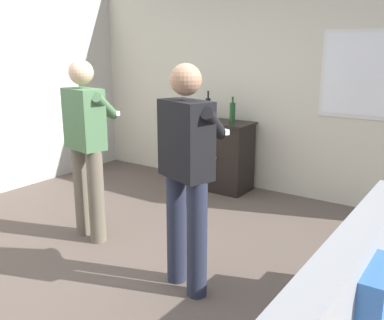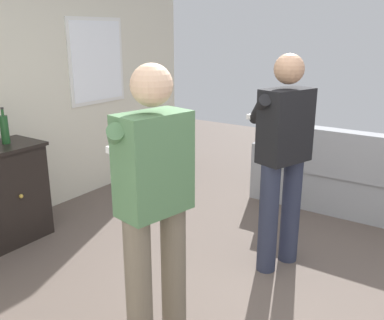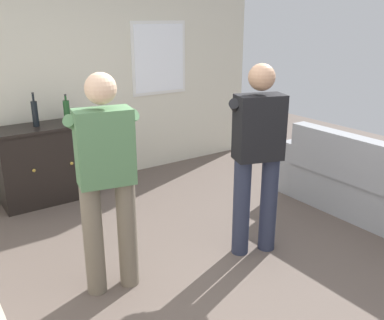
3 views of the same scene
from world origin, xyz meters
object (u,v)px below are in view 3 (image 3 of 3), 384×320
at_px(bottle_wine_green, 67,111).
at_px(person_standing_left, 106,175).
at_px(bottle_liquor_amber, 35,113).
at_px(person_standing_right, 257,152).
at_px(sideboard_cabinet, 47,163).

xyz_separation_m(bottle_wine_green, person_standing_left, (-0.41, -1.99, -0.08)).
relative_size(bottle_wine_green, bottle_liquor_amber, 0.85).
bearing_deg(person_standing_right, bottle_liquor_amber, 119.27).
bearing_deg(bottle_liquor_amber, person_standing_right, -60.73).
relative_size(bottle_liquor_amber, person_standing_right, 0.22).
bearing_deg(person_standing_right, sideboard_cabinet, 118.08).
xyz_separation_m(bottle_wine_green, bottle_liquor_amber, (-0.35, -0.01, 0.02)).
height_order(sideboard_cabinet, bottle_wine_green, bottle_wine_green).
distance_m(bottle_liquor_amber, person_standing_right, 2.52).
height_order(bottle_liquor_amber, person_standing_left, person_standing_left).
relative_size(sideboard_cabinet, person_standing_left, 0.64).
bearing_deg(person_standing_right, person_standing_left, 170.64).
bearing_deg(person_standing_left, sideboard_cabinet, 86.53).
bearing_deg(person_standing_left, bottle_wine_green, 78.40).
xyz_separation_m(sideboard_cabinet, person_standing_left, (-0.12, -1.98, 0.49)).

